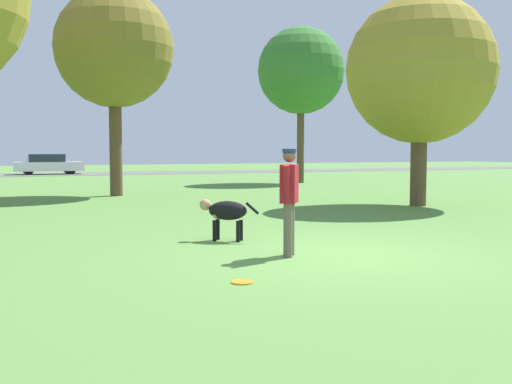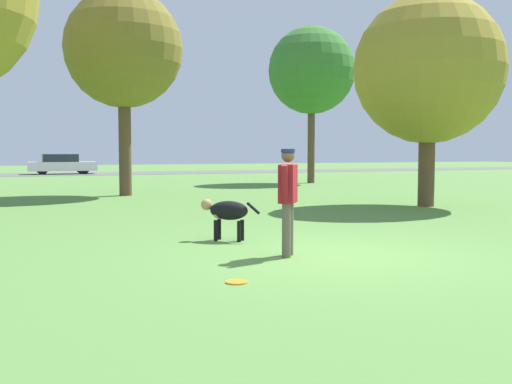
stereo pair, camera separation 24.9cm
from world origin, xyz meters
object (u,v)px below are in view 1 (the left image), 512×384
(person, at_px, (289,193))
(tree_near_right, at_px, (420,70))
(tree_far_right, at_px, (301,71))
(dog, at_px, (225,212))
(parked_car_white, at_px, (48,164))
(frisbee, at_px, (242,282))
(tree_mid_center, at_px, (114,49))

(person, bearing_deg, tree_near_right, -14.72)
(tree_far_right, relative_size, tree_near_right, 1.27)
(person, relative_size, dog, 1.73)
(tree_far_right, distance_m, parked_car_white, 19.62)
(dog, bearing_deg, parked_car_white, -51.32)
(dog, distance_m, frisbee, 3.38)
(dog, bearing_deg, tree_near_right, -113.41)
(person, xyz_separation_m, frisbee, (-1.32, -1.38, -0.92))
(frisbee, xyz_separation_m, parked_car_white, (0.79, 35.31, 0.66))
(tree_far_right, bearing_deg, frisbee, -119.91)
(tree_near_right, relative_size, parked_car_white, 1.35)
(tree_far_right, bearing_deg, dog, -122.07)
(tree_near_right, bearing_deg, parked_car_white, 105.08)
(person, bearing_deg, tree_far_right, 7.36)
(dog, bearing_deg, person, 138.20)
(frisbee, bearing_deg, tree_far_right, 60.09)
(dog, height_order, tree_near_right, tree_near_right)
(tree_mid_center, distance_m, tree_far_right, 10.96)
(tree_mid_center, height_order, tree_near_right, tree_mid_center)
(dog, height_order, tree_far_right, tree_far_right)
(frisbee, height_order, tree_far_right, tree_far_right)
(person, height_order, tree_far_right, tree_far_right)
(person, relative_size, parked_car_white, 0.36)
(tree_near_right, height_order, parked_car_white, tree_near_right)
(person, height_order, dog, person)
(frisbee, bearing_deg, parked_car_white, 88.72)
(frisbee, xyz_separation_m, tree_far_right, (11.10, 19.30, 5.38))
(frisbee, height_order, tree_near_right, tree_near_right)
(dog, relative_size, parked_car_white, 0.21)
(person, bearing_deg, parked_car_white, 36.89)
(tree_far_right, bearing_deg, tree_near_right, -102.67)
(tree_near_right, bearing_deg, frisbee, -139.50)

